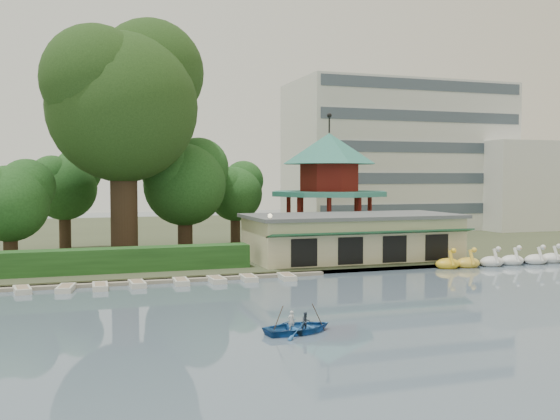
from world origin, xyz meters
name	(u,v)px	position (x,y,z in m)	size (l,w,h in m)	color
ground_plane	(356,330)	(0.00, 0.00, 0.00)	(220.00, 220.00, 0.00)	slate
shore	(182,234)	(0.00, 52.00, 0.20)	(220.00, 70.00, 0.40)	#424930
embankment	(258,275)	(0.00, 17.30, 0.15)	(220.00, 0.60, 0.30)	gray
dock	(93,284)	(-12.00, 17.20, 0.12)	(34.00, 1.60, 0.24)	gray
boathouse	(352,236)	(10.00, 21.97, 2.37)	(18.60, 9.39, 3.90)	beige
pavilion	(329,178)	(12.00, 32.00, 7.48)	(12.40, 12.40, 13.50)	beige
office_building	(418,162)	(32.67, 49.00, 9.73)	(38.00, 18.00, 20.00)	silver
hedge	(48,263)	(-15.00, 20.50, 1.30)	(30.00, 2.00, 1.80)	#24521F
lamp_post	(270,230)	(1.50, 19.00, 3.34)	(0.36, 0.36, 4.28)	black
big_tree	(125,95)	(-8.82, 28.21, 14.64)	(14.20, 13.23, 21.39)	#3A281C
small_trees	(106,187)	(-10.36, 31.77, 6.61)	(38.82, 16.29, 11.05)	#3A281C
swan_boats	(513,260)	(22.65, 16.55, 0.40)	(15.31, 2.03, 1.92)	yellow
moored_rowboats	(83,287)	(-12.67, 15.86, 0.18)	(29.64, 2.78, 0.36)	silver
rowboat_with_passengers	(299,322)	(-2.91, 0.35, 0.50)	(5.36, 4.20, 2.01)	#22599E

